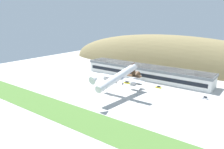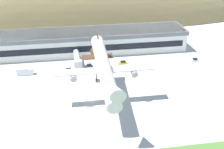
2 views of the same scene
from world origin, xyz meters
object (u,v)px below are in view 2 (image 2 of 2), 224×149
(cargo_airplane, at_px, (104,69))
(fuel_truck, at_px, (25,71))
(jetway_0, at_px, (77,59))
(service_car_0, at_px, (123,63))
(service_car_2, at_px, (195,60))
(traffic_cone_0, at_px, (155,74))
(service_car_1, at_px, (89,66))
(terminal_building, at_px, (75,41))
(service_car_3, at_px, (68,70))

(cargo_airplane, bearing_deg, fuel_truck, 136.69)
(jetway_0, xyz_separation_m, service_car_0, (20.92, -0.28, -3.41))
(service_car_2, distance_m, fuel_truck, 78.08)
(cargo_airplane, height_order, traffic_cone_0, cargo_airplane)
(service_car_0, xyz_separation_m, service_car_2, (34.14, -3.00, 0.10))
(jetway_0, relative_size, cargo_airplane, 0.32)
(cargo_airplane, bearing_deg, traffic_cone_0, 38.09)
(jetway_0, xyz_separation_m, service_car_1, (4.98, -1.47, -3.36))
(jetway_0, xyz_separation_m, fuel_truck, (-23.01, -4.53, -2.45))
(terminal_building, relative_size, jetway_0, 6.80)
(fuel_truck, bearing_deg, cargo_airplane, -43.31)
(jetway_0, distance_m, service_car_3, 7.32)
(jetway_0, distance_m, traffic_cone_0, 35.45)
(service_car_3, bearing_deg, jetway_0, 47.05)
(cargo_airplane, relative_size, fuel_truck, 7.14)
(service_car_0, bearing_deg, traffic_cone_0, -49.29)
(service_car_2, height_order, fuel_truck, fuel_truck)
(jetway_0, distance_m, cargo_airplane, 35.45)
(service_car_0, relative_size, service_car_2, 1.16)
(terminal_building, relative_size, service_car_0, 25.69)
(service_car_0, bearing_deg, terminal_building, 138.94)
(cargo_airplane, bearing_deg, service_car_2, 32.25)
(fuel_truck, relative_size, traffic_cone_0, 12.55)
(service_car_0, xyz_separation_m, service_car_1, (-15.95, -1.19, 0.05))
(service_car_3, xyz_separation_m, traffic_cone_0, (36.92, -8.94, -0.40))
(service_car_0, height_order, fuel_truck, fuel_truck)
(service_car_1, bearing_deg, service_car_3, -160.68)
(jetway_0, xyz_separation_m, traffic_cone_0, (32.48, -13.71, -3.71))
(jetway_0, relative_size, service_car_2, 4.39)
(terminal_building, height_order, cargo_airplane, cargo_airplane)
(terminal_building, xyz_separation_m, cargo_airplane, (7.48, -51.22, 7.46))
(service_car_2, relative_size, service_car_3, 0.81)
(terminal_building, height_order, traffic_cone_0, terminal_building)
(service_car_3, bearing_deg, service_car_0, 10.04)
(terminal_building, bearing_deg, service_car_2, -21.07)
(service_car_2, bearing_deg, cargo_airplane, -147.75)
(cargo_airplane, height_order, service_car_0, cargo_airplane)
(service_car_1, height_order, traffic_cone_0, service_car_1)
(cargo_airplane, bearing_deg, service_car_3, 112.72)
(service_car_3, distance_m, fuel_truck, 18.59)
(cargo_airplane, relative_size, service_car_3, 11.23)
(fuel_truck, bearing_deg, service_car_1, 6.25)
(service_car_1, distance_m, service_car_3, 9.98)
(service_car_2, bearing_deg, fuel_truck, -179.08)
(terminal_building, bearing_deg, fuel_truck, -135.70)
(cargo_airplane, bearing_deg, terminal_building, 98.31)
(service_car_3, bearing_deg, terminal_building, 78.89)
(jetway_0, height_order, service_car_2, jetway_0)
(service_car_1, relative_size, service_car_3, 0.81)
(jetway_0, bearing_deg, service_car_0, -0.77)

